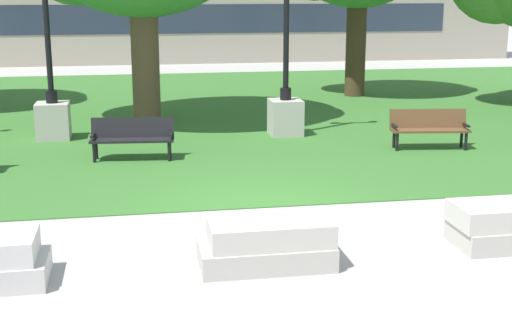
{
  "coord_description": "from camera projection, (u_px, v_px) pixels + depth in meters",
  "views": [
    {
      "loc": [
        -2.11,
        -11.45,
        3.67
      ],
      "look_at": [
        -0.34,
        -1.4,
        1.2
      ],
      "focal_mm": 50.0,
      "sensor_mm": 36.0,
      "label": 1
    }
  ],
  "objects": [
    {
      "name": "park_bench_far_left",
      "position": [
        132.0,
        136.0,
        15.51
      ],
      "size": [
        1.84,
        0.71,
        0.9
      ],
      "color": "black",
      "rests_on": "grass_lawn"
    },
    {
      "name": "lamp_post_left",
      "position": [
        286.0,
        95.0,
        17.96
      ],
      "size": [
        1.32,
        0.8,
        5.1
      ],
      "color": "#ADA89E",
      "rests_on": "grass_lawn"
    },
    {
      "name": "park_bench_far_right",
      "position": [
        429.0,
        126.0,
        16.56
      ],
      "size": [
        1.86,
        0.77,
        0.9
      ],
      "color": "brown",
      "rests_on": "grass_lawn"
    },
    {
      "name": "ground_plane",
      "position": [
        262.0,
        208.0,
        12.18
      ],
      "size": [
        140.0,
        140.0,
        0.0
      ],
      "primitive_type": "plane",
      "color": "#A3A09B"
    },
    {
      "name": "grass_lawn",
      "position": [
        203.0,
        111.0,
        21.75
      ],
      "size": [
        40.0,
        20.0,
        0.02
      ],
      "primitive_type": "cube",
      "color": "#336628",
      "rests_on": "ground"
    },
    {
      "name": "lamp_post_right",
      "position": [
        52.0,
        99.0,
        17.49
      ],
      "size": [
        1.32,
        0.8,
        4.81
      ],
      "color": "#ADA89E",
      "rests_on": "grass_lawn"
    },
    {
      "name": "concrete_block_left",
      "position": [
        268.0,
        244.0,
        9.61
      ],
      "size": [
        1.8,
        0.9,
        0.64
      ],
      "color": "#B2ADA3",
      "rests_on": "ground"
    }
  ]
}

